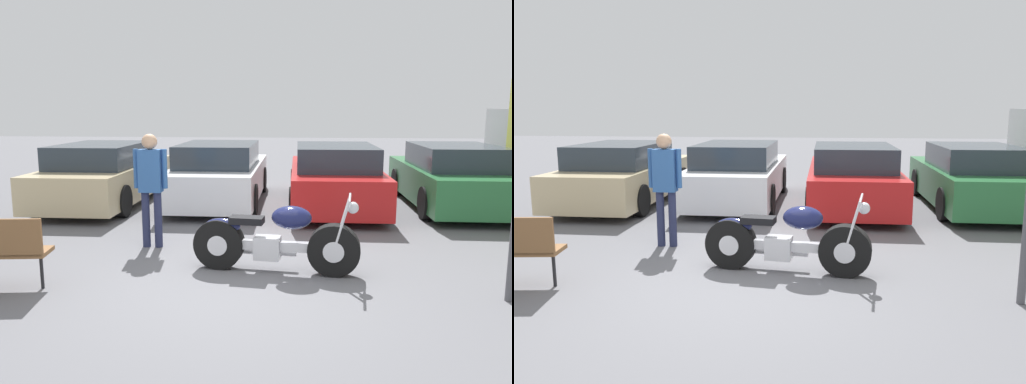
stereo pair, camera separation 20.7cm
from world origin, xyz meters
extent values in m
plane|color=slate|center=(0.00, 0.00, 0.00)|extent=(60.00, 60.00, 0.00)
cylinder|color=black|center=(1.25, 0.50, 0.33)|extent=(0.69, 0.28, 0.67)
cylinder|color=silver|center=(1.25, 0.50, 0.33)|extent=(0.29, 0.25, 0.27)
cylinder|color=black|center=(-0.25, 0.67, 0.33)|extent=(0.69, 0.28, 0.67)
cylinder|color=silver|center=(-0.25, 0.67, 0.33)|extent=(0.29, 0.25, 0.27)
cube|color=silver|center=(0.50, 0.59, 0.35)|extent=(1.16, 0.25, 0.12)
cube|color=silver|center=(0.40, 0.60, 0.32)|extent=(0.37, 0.28, 0.30)
ellipsoid|color=#191E4C|center=(0.71, 0.56, 0.74)|extent=(0.56, 0.41, 0.30)
cube|color=black|center=(0.13, 0.63, 0.68)|extent=(0.47, 0.29, 0.09)
ellipsoid|color=#191E4C|center=(-0.20, 0.67, 0.59)|extent=(0.50, 0.26, 0.20)
cylinder|color=silver|center=(1.33, 0.40, 0.68)|extent=(0.22, 0.06, 0.69)
cylinder|color=silver|center=(1.35, 0.57, 0.68)|extent=(0.22, 0.06, 0.69)
cylinder|color=silver|center=(1.43, 0.47, 1.02)|extent=(0.11, 0.62, 0.03)
sphere|color=silver|center=(1.47, 0.47, 0.90)|extent=(0.15, 0.15, 0.15)
cylinder|color=silver|center=(0.21, 0.76, 0.22)|extent=(1.16, 0.22, 0.08)
cube|color=#C6B284|center=(-3.47, 5.05, 0.52)|extent=(1.80, 4.53, 0.72)
cube|color=#28333D|center=(-3.47, 4.78, 1.12)|extent=(1.59, 2.35, 0.48)
cylinder|color=black|center=(-4.31, 6.45, 0.32)|extent=(0.20, 0.64, 0.64)
cylinder|color=black|center=(-2.63, 6.45, 0.32)|extent=(0.20, 0.64, 0.64)
cylinder|color=black|center=(-4.31, 3.64, 0.32)|extent=(0.20, 0.64, 0.64)
cylinder|color=black|center=(-2.63, 3.64, 0.32)|extent=(0.20, 0.64, 0.64)
cube|color=white|center=(-0.95, 5.39, 0.52)|extent=(1.80, 4.53, 0.72)
cube|color=#28333D|center=(-0.95, 5.12, 1.12)|extent=(1.59, 2.35, 0.48)
cylinder|color=black|center=(-1.79, 6.79, 0.32)|extent=(0.20, 0.64, 0.64)
cylinder|color=black|center=(-0.11, 6.79, 0.32)|extent=(0.20, 0.64, 0.64)
cylinder|color=black|center=(-1.79, 3.98, 0.32)|extent=(0.20, 0.64, 0.64)
cylinder|color=black|center=(-0.11, 3.98, 0.32)|extent=(0.20, 0.64, 0.64)
cube|color=red|center=(1.57, 5.06, 0.52)|extent=(1.80, 4.53, 0.72)
cube|color=#28333D|center=(1.57, 4.79, 1.12)|extent=(1.59, 2.35, 0.48)
cylinder|color=black|center=(0.73, 6.46, 0.32)|extent=(0.20, 0.64, 0.64)
cylinder|color=black|center=(2.41, 6.46, 0.32)|extent=(0.20, 0.64, 0.64)
cylinder|color=black|center=(0.73, 3.66, 0.32)|extent=(0.20, 0.64, 0.64)
cylinder|color=black|center=(2.41, 3.66, 0.32)|extent=(0.20, 0.64, 0.64)
cube|color=#286B38|center=(4.09, 5.30, 0.52)|extent=(1.80, 4.53, 0.72)
cube|color=#28333D|center=(4.09, 5.03, 1.12)|extent=(1.59, 2.35, 0.48)
cylinder|color=black|center=(3.25, 6.70, 0.32)|extent=(0.20, 0.64, 0.64)
cylinder|color=black|center=(4.93, 6.70, 0.32)|extent=(0.20, 0.64, 0.64)
cylinder|color=black|center=(3.25, 3.90, 0.32)|extent=(0.20, 0.64, 0.64)
cylinder|color=black|center=(5.73, 7.19, 0.48)|extent=(0.24, 0.96, 0.96)
cylinder|color=black|center=(-2.23, -0.26, 0.23)|extent=(0.04, 0.04, 0.45)
cylinder|color=#232847|center=(-1.53, 1.62, 0.43)|extent=(0.12, 0.12, 0.86)
cylinder|color=#232847|center=(-1.34, 1.62, 0.43)|extent=(0.12, 0.12, 0.86)
cube|color=#2D5999|center=(-1.44, 1.62, 1.18)|extent=(0.34, 0.20, 0.65)
cylinder|color=#2D5999|center=(-1.66, 1.62, 1.22)|extent=(0.08, 0.08, 0.59)
cylinder|color=#2D5999|center=(-1.22, 1.62, 1.22)|extent=(0.08, 0.08, 0.59)
sphere|color=tan|center=(-1.44, 1.62, 1.62)|extent=(0.23, 0.23, 0.23)
camera|label=1|loc=(0.77, -5.70, 2.13)|focal=35.00mm
camera|label=2|loc=(0.97, -5.68, 2.13)|focal=35.00mm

